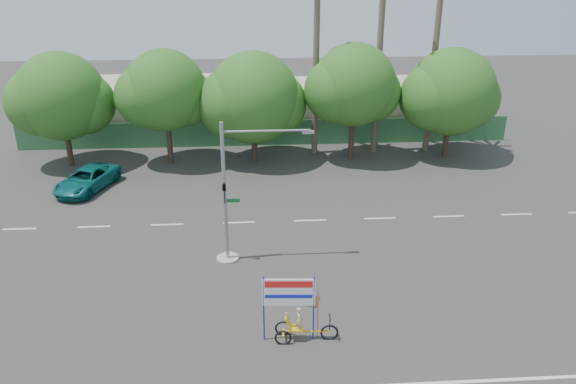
{
  "coord_description": "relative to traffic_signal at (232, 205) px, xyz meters",
  "views": [
    {
      "loc": [
        -1.12,
        -20.29,
        14.03
      ],
      "look_at": [
        0.49,
        4.05,
        3.5
      ],
      "focal_mm": 35.0,
      "sensor_mm": 36.0,
      "label": 1
    }
  ],
  "objects": [
    {
      "name": "pickup_truck",
      "position": [
        -9.47,
        9.43,
        -2.23
      ],
      "size": [
        3.85,
        5.42,
        1.37
      ],
      "primitive_type": "imported",
      "rotation": [
        0.0,
        0.0,
        -0.35
      ],
      "color": "#0D6160",
      "rests_on": "ground"
    },
    {
      "name": "tree_far_right",
      "position": [
        15.15,
        14.02,
        1.73
      ],
      "size": [
        7.38,
        6.2,
        7.94
      ],
      "color": "#473828",
      "rests_on": "ground"
    },
    {
      "name": "tree_center",
      "position": [
        1.14,
        14.02,
        1.55
      ],
      "size": [
        7.62,
        6.4,
        7.85
      ],
      "color": "#473828",
      "rests_on": "ground"
    },
    {
      "name": "traffic_signal",
      "position": [
        0.0,
        0.0,
        0.0
      ],
      "size": [
        4.72,
        1.1,
        7.0
      ],
      "color": "gray",
      "rests_on": "ground"
    },
    {
      "name": "palm_short",
      "position": [
        5.7,
        15.52,
        5.94
      ],
      "size": [
        3.73,
        3.79,
        14.45
      ],
      "color": "#70604C",
      "rests_on": "ground"
    },
    {
      "name": "fence",
      "position": [
        2.2,
        17.52,
        -1.92
      ],
      "size": [
        38.0,
        0.08,
        2.0
      ],
      "primitive_type": "cube",
      "color": "#336B3D",
      "rests_on": "ground"
    },
    {
      "name": "building_left",
      "position": [
        -7.8,
        22.02,
        -0.92
      ],
      "size": [
        12.0,
        8.0,
        4.0
      ],
      "primitive_type": "cube",
      "color": "#BAAF94",
      "rests_on": "ground"
    },
    {
      "name": "tree_right",
      "position": [
        8.15,
        14.02,
        2.32
      ],
      "size": [
        6.9,
        5.8,
        8.36
      ],
      "color": "#473828",
      "rests_on": "ground"
    },
    {
      "name": "trike_billboard",
      "position": [
        2.56,
        -6.43,
        -1.75
      ],
      "size": [
        2.96,
        0.71,
        2.91
      ],
      "rotation": [
        0.0,
        0.0,
        -0.07
      ],
      "color": "black",
      "rests_on": "ground"
    },
    {
      "name": "ground",
      "position": [
        2.2,
        -3.98,
        -2.92
      ],
      "size": [
        120.0,
        120.0,
        0.0
      ],
      "primitive_type": "plane",
      "color": "#33302D",
      "rests_on": "ground"
    },
    {
      "name": "building_right",
      "position": [
        10.2,
        22.02,
        -1.12
      ],
      "size": [
        14.0,
        8.0,
        3.6
      ],
      "primitive_type": "cube",
      "color": "#BAAF94",
      "rests_on": "ground"
    },
    {
      "name": "tree_far_left",
      "position": [
        -11.85,
        14.02,
        1.84
      ],
      "size": [
        7.14,
        6.0,
        7.96
      ],
      "color": "#473828",
      "rests_on": "ground"
    },
    {
      "name": "palm_mid",
      "position": [
        14.2,
        15.52,
        6.48
      ],
      "size": [
        3.73,
        3.79,
        15.45
      ],
      "color": "#70604C",
      "rests_on": "ground"
    },
    {
      "name": "palm_tall",
      "position": [
        10.2,
        15.52,
        7.55
      ],
      "size": [
        3.73,
        3.79,
        17.45
      ],
      "color": "#70604C",
      "rests_on": "ground"
    },
    {
      "name": "tree_left",
      "position": [
        -4.85,
        14.02,
        2.14
      ],
      "size": [
        6.66,
        5.6,
        8.07
      ],
      "color": "#473828",
      "rests_on": "ground"
    }
  ]
}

